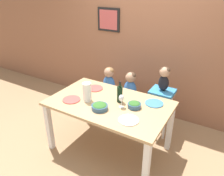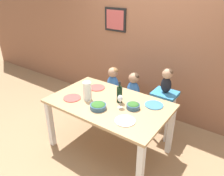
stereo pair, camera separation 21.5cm
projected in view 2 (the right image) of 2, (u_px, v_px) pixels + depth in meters
name	position (u px, v px, depth m)	size (l,w,h in m)	color
ground_plane	(109.00, 147.00, 3.23)	(14.00, 14.00, 0.00)	#9E7A56
wall_back	(155.00, 39.00, 3.59)	(10.00, 0.09, 2.70)	#8E5B42
dining_table	(109.00, 109.00, 2.93)	(1.59, 0.97, 0.77)	tan
chair_far_left	(113.00, 97.00, 3.83)	(0.41, 0.37, 0.45)	silver
chair_far_center	(132.00, 104.00, 3.62)	(0.41, 0.37, 0.45)	silver
chair_right_highchair	(164.00, 103.00, 3.25)	(0.35, 0.32, 0.76)	silver
person_child_left	(113.00, 80.00, 3.68)	(0.22, 0.17, 0.48)	#3366B2
person_child_center	(133.00, 86.00, 3.47)	(0.22, 0.17, 0.48)	#3366B2
person_baby_right	(167.00, 78.00, 3.08)	(0.15, 0.15, 0.37)	black
wine_bottle	(119.00, 94.00, 2.85)	(0.07, 0.07, 0.29)	black
paper_towel_roll	(87.00, 91.00, 2.90)	(0.11, 0.11, 0.26)	white
wine_glass_near	(120.00, 99.00, 2.71)	(0.07, 0.07, 0.18)	white
salad_bowl_large	(98.00, 106.00, 2.73)	(0.21, 0.21, 0.08)	#335675
salad_bowl_small	(133.00, 106.00, 2.73)	(0.17, 0.17, 0.08)	#335675
dinner_plate_front_left	(72.00, 98.00, 2.98)	(0.24, 0.24, 0.01)	#D14C47
dinner_plate_back_left	(97.00, 88.00, 3.27)	(0.24, 0.24, 0.01)	#D14C47
dinner_plate_back_right	(154.00, 105.00, 2.81)	(0.24, 0.24, 0.01)	teal
dinner_plate_front_right	(125.00, 121.00, 2.49)	(0.24, 0.24, 0.01)	silver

